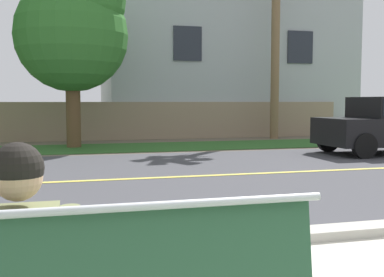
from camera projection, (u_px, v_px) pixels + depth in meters
ground_plane at (143, 167)px, 9.97m from camera, size 140.00×140.00×0.00m
curb_edge at (229, 241)px, 4.52m from camera, size 44.00×0.30×0.11m
street_asphalt at (155, 178)px, 8.53m from camera, size 52.00×8.00×0.01m
road_centre_line at (155, 178)px, 8.53m from camera, size 48.00×0.14×0.01m
far_verge_grass at (122, 148)px, 14.10m from camera, size 48.00×2.80×0.02m
seated_person_olive at (23, 266)px, 2.10m from camera, size 0.52×0.68×1.25m
shade_tree_centre at (75, 27)px, 13.88m from camera, size 3.42×3.42×5.64m
garden_wall at (180, 120)px, 17.61m from camera, size 13.00×0.36×1.40m
house_across_street at (220, 53)px, 21.13m from camera, size 11.29×6.91×7.16m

